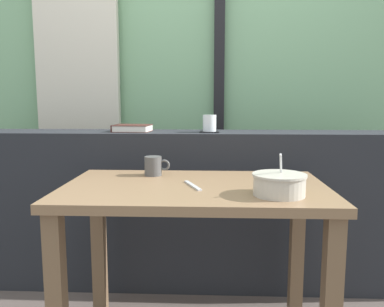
% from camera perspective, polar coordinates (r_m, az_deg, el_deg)
% --- Properties ---
extents(outdoor_backdrop, '(4.80, 0.08, 2.80)m').
position_cam_1_polar(outdoor_backdrop, '(2.81, -0.30, 15.36)').
color(outdoor_backdrop, '#7AAD7F').
rests_on(outdoor_backdrop, ground).
extents(curtain_left_panel, '(0.56, 0.06, 2.50)m').
position_cam_1_polar(curtain_left_panel, '(2.84, -16.19, 11.94)').
color(curtain_left_panel, beige).
rests_on(curtain_left_panel, ground).
extents(window_divider_post, '(0.07, 0.05, 2.60)m').
position_cam_1_polar(window_divider_post, '(2.73, 3.96, 13.45)').
color(window_divider_post, black).
rests_on(window_divider_post, ground).
extents(dark_console_ledge, '(2.80, 0.29, 0.86)m').
position_cam_1_polar(dark_console_ledge, '(2.21, -1.13, -8.01)').
color(dark_console_ledge, '#23262B').
rests_on(dark_console_ledge, ground).
extents(breakfast_table, '(1.04, 0.63, 0.70)m').
position_cam_1_polar(breakfast_table, '(1.60, 0.40, -8.82)').
color(breakfast_table, brown).
rests_on(breakfast_table, ground).
extents(coaster_square, '(0.10, 0.10, 0.00)m').
position_cam_1_polar(coaster_square, '(2.09, 2.54, 3.15)').
color(coaster_square, black).
rests_on(coaster_square, dark_console_ledge).
extents(juice_glass, '(0.07, 0.07, 0.09)m').
position_cam_1_polar(juice_glass, '(2.09, 2.54, 4.33)').
color(juice_glass, white).
rests_on(juice_glass, coaster_square).
extents(closed_book, '(0.21, 0.17, 0.04)m').
position_cam_1_polar(closed_book, '(2.16, -8.64, 3.65)').
color(closed_book, '#47231E').
rests_on(closed_book, dark_console_ledge).
extents(soup_bowl, '(0.19, 0.19, 0.15)m').
position_cam_1_polar(soup_bowl, '(1.43, 12.49, -4.43)').
color(soup_bowl, '#BCB7A8').
rests_on(soup_bowl, breakfast_table).
extents(fork_utensil, '(0.08, 0.16, 0.01)m').
position_cam_1_polar(fork_utensil, '(1.54, 0.10, -4.65)').
color(fork_utensil, silver).
rests_on(fork_utensil, breakfast_table).
extents(ceramic_mug, '(0.11, 0.08, 0.08)m').
position_cam_1_polar(ceramic_mug, '(1.76, -5.57, -1.80)').
color(ceramic_mug, '#4C4C4C').
rests_on(ceramic_mug, breakfast_table).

